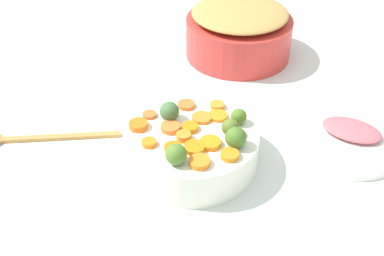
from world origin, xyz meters
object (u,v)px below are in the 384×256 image
(metal_pot, at_px, (238,37))
(ham_plate, at_px, (345,140))
(serving_bowl_carrots, at_px, (192,147))
(wooden_spoon, at_px, (11,139))

(metal_pot, xyz_separation_m, ham_plate, (-0.41, -0.02, -0.04))
(serving_bowl_carrots, distance_m, ham_plate, 0.32)
(metal_pot, relative_size, ham_plate, 1.16)
(wooden_spoon, xyz_separation_m, ham_plate, (-0.28, -0.62, 0.00))
(metal_pot, bearing_deg, ham_plate, -176.73)
(serving_bowl_carrots, relative_size, metal_pot, 0.92)
(metal_pot, xyz_separation_m, wooden_spoon, (-0.13, 0.59, -0.05))
(ham_plate, bearing_deg, wooden_spoon, 65.41)
(serving_bowl_carrots, height_order, wooden_spoon, serving_bowl_carrots)
(serving_bowl_carrots, distance_m, metal_pot, 0.44)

